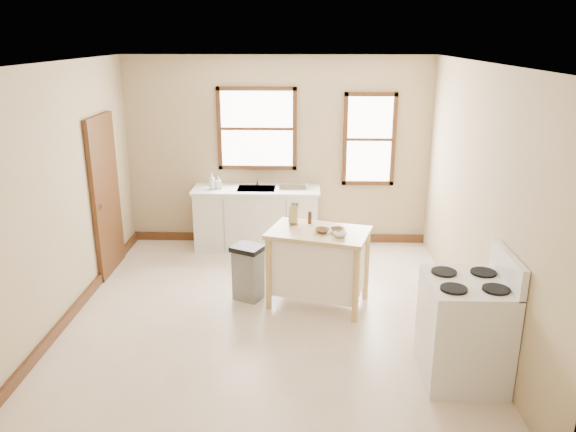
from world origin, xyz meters
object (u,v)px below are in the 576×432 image
object	(u,v)px
bowl_b	(338,230)
gas_stove	(465,317)
soap_bottle_b	(219,183)
knife_block	(294,215)
trash_bin	(248,272)
bowl_c	(340,235)
bowl_a	(322,231)
soap_bottle_a	(212,181)
kitchen_island	(318,268)
dish_rack	(293,185)
pepper_grinder	(310,218)

from	to	relation	value
bowl_b	gas_stove	size ratio (longest dim) A/B	0.14
soap_bottle_b	knife_block	distance (m)	1.92
trash_bin	bowl_c	bearing A→B (deg)	10.58
bowl_a	bowl_c	size ratio (longest dim) A/B	1.10
bowl_b	gas_stove	xyz separation A→B (m)	(1.09, -1.42, -0.32)
bowl_b	trash_bin	bearing A→B (deg)	172.14
soap_bottle_a	kitchen_island	size ratio (longest dim) A/B	0.21
dish_rack	bowl_c	bearing A→B (deg)	-80.38
knife_block	trash_bin	xyz separation A→B (m)	(-0.54, -0.15, -0.68)
soap_bottle_b	trash_bin	xyz separation A→B (m)	(0.58, -1.70, -0.67)
bowl_c	knife_block	bearing A→B (deg)	139.97
trash_bin	bowl_a	bearing A→B (deg)	15.97
dish_rack	gas_stove	size ratio (longest dim) A/B	0.34
kitchen_island	pepper_grinder	bearing A→B (deg)	128.67
bowl_a	bowl_b	bearing A→B (deg)	3.52
knife_block	bowl_b	size ratio (longest dim) A/B	1.16
soap_bottle_b	bowl_b	bearing A→B (deg)	-66.36
kitchen_island	pepper_grinder	world-z (taller)	pepper_grinder
soap_bottle_b	knife_block	world-z (taller)	knife_block
pepper_grinder	bowl_c	world-z (taller)	pepper_grinder
gas_stove	pepper_grinder	bearing A→B (deg)	129.33
kitchen_island	pepper_grinder	xyz separation A→B (m)	(-0.10, 0.26, 0.54)
dish_rack	bowl_c	size ratio (longest dim) A/B	2.74
soap_bottle_a	bowl_b	distance (m)	2.51
soap_bottle_b	bowl_a	world-z (taller)	soap_bottle_b
soap_bottle_b	pepper_grinder	world-z (taller)	soap_bottle_b
knife_block	pepper_grinder	size ratio (longest dim) A/B	1.33
kitchen_island	knife_block	xyz separation A→B (m)	(-0.30, 0.25, 0.56)
soap_bottle_a	soap_bottle_b	world-z (taller)	soap_bottle_a
knife_block	gas_stove	bearing A→B (deg)	-38.33
soap_bottle_b	knife_block	bearing A→B (deg)	-72.05
dish_rack	trash_bin	bearing A→B (deg)	-111.74
soap_bottle_b	bowl_c	bearing A→B (deg)	-68.36
soap_bottle_a	trash_bin	distance (m)	1.93
soap_bottle_a	bowl_b	size ratio (longest dim) A/B	1.38
bowl_a	gas_stove	size ratio (longest dim) A/B	0.13
soap_bottle_a	bowl_c	size ratio (longest dim) A/B	1.55
kitchen_island	bowl_c	size ratio (longest dim) A/B	7.36
kitchen_island	gas_stove	bearing A→B (deg)	-31.97
dish_rack	kitchen_island	world-z (taller)	dish_rack
bowl_a	kitchen_island	bearing A→B (deg)	124.10
bowl_b	gas_stove	world-z (taller)	gas_stove
dish_rack	kitchen_island	xyz separation A→B (m)	(0.34, -1.86, -0.51)
soap_bottle_a	bowl_b	bearing A→B (deg)	-57.62
knife_block	dish_rack	bearing A→B (deg)	100.01
dish_rack	soap_bottle_a	bearing A→B (deg)	178.57
soap_bottle_a	soap_bottle_b	distance (m)	0.10
pepper_grinder	bowl_c	distance (m)	0.56
pepper_grinder	bowl_c	size ratio (longest dim) A/B	0.98
dish_rack	bowl_a	xyz separation A→B (m)	(0.37, -1.91, -0.03)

